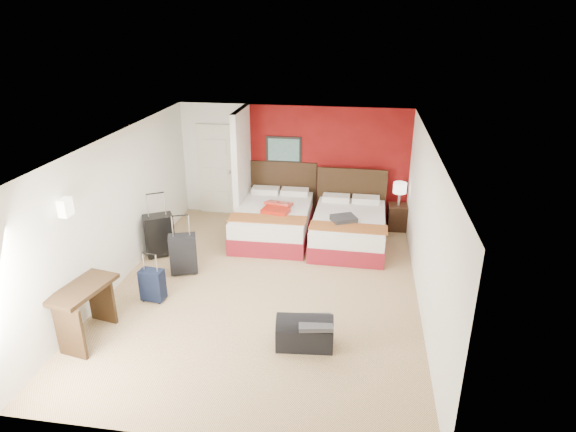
% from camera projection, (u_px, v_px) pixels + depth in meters
% --- Properties ---
extents(ground, '(6.50, 6.50, 0.00)m').
position_uv_depth(ground, '(266.00, 288.00, 8.26)').
color(ground, tan).
rests_on(ground, ground).
extents(room_walls, '(5.02, 6.52, 2.50)m').
position_uv_depth(room_walls, '(206.00, 186.00, 9.27)').
color(room_walls, white).
rests_on(room_walls, ground).
extents(red_accent_panel, '(3.50, 0.04, 2.50)m').
position_uv_depth(red_accent_panel, '(327.00, 164.00, 10.62)').
color(red_accent_panel, maroon).
rests_on(red_accent_panel, ground).
extents(partition_wall, '(0.12, 1.20, 2.50)m').
position_uv_depth(partition_wall, '(242.00, 169.00, 10.30)').
color(partition_wall, silver).
rests_on(partition_wall, ground).
extents(entry_door, '(0.82, 0.06, 2.05)m').
position_uv_depth(entry_door, '(216.00, 170.00, 11.03)').
color(entry_door, silver).
rests_on(entry_door, ground).
extents(bed_left, '(1.50, 2.12, 0.63)m').
position_uv_depth(bed_left, '(273.00, 222.00, 10.08)').
color(bed_left, white).
rests_on(bed_left, ground).
extents(bed_right, '(1.45, 2.04, 0.60)m').
position_uv_depth(bed_right, '(349.00, 230.00, 9.73)').
color(bed_right, silver).
rests_on(bed_right, ground).
extents(red_suitcase_open, '(0.64, 0.80, 0.09)m').
position_uv_depth(red_suitcase_open, '(277.00, 207.00, 9.83)').
color(red_suitcase_open, red).
rests_on(red_suitcase_open, bed_left).
extents(jacket_bundle, '(0.55, 0.50, 0.11)m').
position_uv_depth(jacket_bundle, '(344.00, 219.00, 9.33)').
color(jacket_bundle, '#313236').
rests_on(jacket_bundle, bed_right).
extents(nightstand, '(0.40, 0.40, 0.55)m').
position_uv_depth(nightstand, '(397.00, 217.00, 10.42)').
color(nightstand, black).
rests_on(nightstand, ground).
extents(table_lamp, '(0.36, 0.36, 0.49)m').
position_uv_depth(table_lamp, '(399.00, 194.00, 10.22)').
color(table_lamp, white).
rests_on(table_lamp, nightstand).
extents(suitcase_black, '(0.62, 0.55, 0.79)m').
position_uv_depth(suitcase_black, '(160.00, 236.00, 9.23)').
color(suitcase_black, black).
rests_on(suitcase_black, ground).
extents(suitcase_charcoal, '(0.54, 0.43, 0.69)m').
position_uv_depth(suitcase_charcoal, '(183.00, 255.00, 8.62)').
color(suitcase_charcoal, black).
rests_on(suitcase_charcoal, ground).
extents(suitcase_navy, '(0.39, 0.26, 0.51)m').
position_uv_depth(suitcase_navy, '(153.00, 286.00, 7.81)').
color(suitcase_navy, black).
rests_on(suitcase_navy, ground).
extents(duffel_bag, '(0.81, 0.48, 0.39)m').
position_uv_depth(duffel_bag, '(305.00, 333.00, 6.75)').
color(duffel_bag, black).
rests_on(duffel_bag, ground).
extents(jacket_draped, '(0.51, 0.45, 0.06)m').
position_uv_depth(jacket_draped, '(315.00, 322.00, 6.60)').
color(jacket_draped, '#3C3D41').
rests_on(jacket_draped, duffel_bag).
extents(desk, '(0.67, 1.06, 0.82)m').
position_uv_depth(desk, '(86.00, 313.00, 6.84)').
color(desk, '#311F10').
rests_on(desk, ground).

